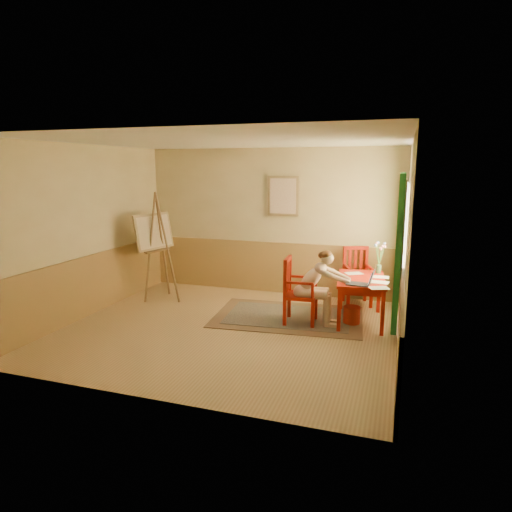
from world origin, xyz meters
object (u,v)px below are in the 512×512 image
(laptop, at_px, (362,282))
(table, at_px, (361,283))
(figure, at_px, (316,284))
(chair_back, at_px, (357,276))
(chair_left, at_px, (298,291))
(easel, at_px, (155,236))

(laptop, bearing_deg, table, 96.97)
(figure, bearing_deg, chair_back, 69.99)
(chair_left, height_order, laptop, chair_left)
(chair_back, height_order, laptop, chair_back)
(table, xyz_separation_m, figure, (-0.65, -0.37, 0.03))
(chair_left, distance_m, easel, 2.95)
(laptop, bearing_deg, chair_back, 98.46)
(table, height_order, chair_back, chair_back)
(table, xyz_separation_m, laptop, (0.05, -0.44, 0.14))
(chair_left, distance_m, figure, 0.32)
(chair_back, bearing_deg, laptop, -81.54)
(laptop, distance_m, easel, 3.89)
(chair_left, bearing_deg, figure, 0.64)
(table, bearing_deg, chair_back, 99.13)
(table, height_order, chair_left, chair_left)
(chair_left, height_order, chair_back, chair_left)
(figure, distance_m, easel, 3.21)
(table, height_order, laptop, laptop)
(chair_back, bearing_deg, chair_left, -120.11)
(figure, distance_m, laptop, 0.71)
(figure, xyz_separation_m, easel, (-3.12, 0.54, 0.53))
(figure, bearing_deg, laptop, -6.21)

